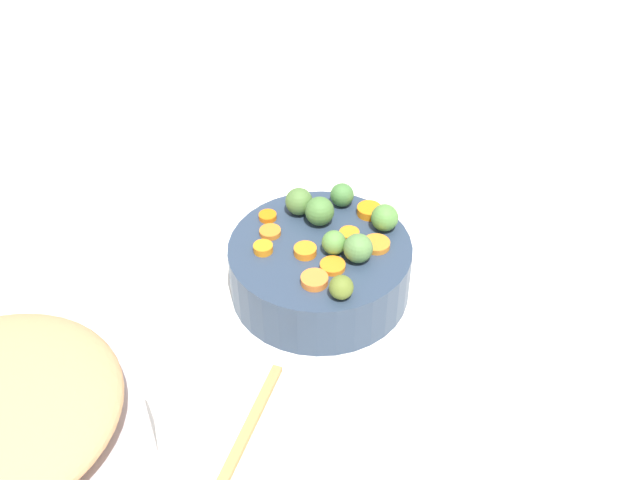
{
  "coord_description": "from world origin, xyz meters",
  "views": [
    {
      "loc": [
        0.7,
        0.15,
        0.7
      ],
      "look_at": [
        0.02,
        -0.01,
        0.11
      ],
      "focal_mm": 39.89,
      "sensor_mm": 36.0,
      "label": 1
    }
  ],
  "objects": [
    {
      "name": "tabletop",
      "position": [
        0.0,
        0.0,
        0.01
      ],
      "size": [
        2.4,
        2.4,
        0.02
      ],
      "primitive_type": "cube",
      "color": "white",
      "rests_on": "ground"
    },
    {
      "name": "serving_bowl_carrots",
      "position": [
        0.02,
        -0.01,
        0.06
      ],
      "size": [
        0.24,
        0.24,
        0.08
      ],
      "primitive_type": "cylinder",
      "color": "#2B3B50",
      "rests_on": "tabletop"
    },
    {
      "name": "metal_pot",
      "position": [
        0.39,
        -0.23,
        0.08
      ],
      "size": [
        0.27,
        0.27,
        0.12
      ],
      "primitive_type": "cylinder",
      "color": "#BBB4C0",
      "rests_on": "tabletop"
    },
    {
      "name": "carrot_slice_0",
      "position": [
        0.08,
        0.0,
        0.1
      ],
      "size": [
        0.05,
        0.05,
        0.01
      ],
      "primitive_type": "cylinder",
      "rotation": [
        0.0,
        0.0,
        4.16
      ],
      "color": "orange",
      "rests_on": "serving_bowl_carrots"
    },
    {
      "name": "carrot_slice_1",
      "position": [
        0.04,
        -0.02,
        0.1
      ],
      "size": [
        0.03,
        0.03,
        0.01
      ],
      "primitive_type": "cylinder",
      "rotation": [
        0.0,
        0.0,
        1.48
      ],
      "color": "orange",
      "rests_on": "serving_bowl_carrots"
    },
    {
      "name": "carrot_slice_2",
      "position": [
        0.01,
        -0.08,
        0.1
      ],
      "size": [
        0.04,
        0.04,
        0.01
      ],
      "primitive_type": "cylinder",
      "rotation": [
        0.0,
        0.0,
        4.98
      ],
      "color": "orange",
      "rests_on": "serving_bowl_carrots"
    },
    {
      "name": "carrot_slice_3",
      "position": [
        -0.0,
        0.06,
        0.1
      ],
      "size": [
        0.04,
        0.04,
        0.01
      ],
      "primitive_type": "cylinder",
      "rotation": [
        0.0,
        0.0,
        0.2
      ],
      "color": "orange",
      "rests_on": "serving_bowl_carrots"
    },
    {
      "name": "carrot_slice_4",
      "position": [
        -0.02,
        -0.09,
        0.1
      ],
      "size": [
        0.03,
        0.03,
        0.01
      ],
      "primitive_type": "cylinder",
      "rotation": [
        0.0,
        0.0,
        5.86
      ],
      "color": "orange",
      "rests_on": "serving_bowl_carrots"
    },
    {
      "name": "carrot_slice_5",
      "position": [
        -0.01,
        0.02,
        0.1
      ],
      "size": [
        0.04,
        0.04,
        0.01
      ],
      "primitive_type": "cylinder",
      "rotation": [
        0.0,
        0.0,
        4.23
      ],
      "color": "orange",
      "rests_on": "serving_bowl_carrots"
    },
    {
      "name": "carrot_slice_6",
      "position": [
        0.04,
        -0.08,
        0.1
      ],
      "size": [
        0.03,
        0.03,
        0.01
      ],
      "primitive_type": "cylinder",
      "rotation": [
        0.0,
        0.0,
        1.78
      ],
      "color": "orange",
      "rests_on": "serving_bowl_carrots"
    },
    {
      "name": "carrot_slice_7",
      "position": [
        -0.07,
        0.04,
        0.1
      ],
      "size": [
        0.05,
        0.05,
        0.01
      ],
      "primitive_type": "cylinder",
      "rotation": [
        0.0,
        0.0,
        1.07
      ],
      "color": "orange",
      "rests_on": "serving_bowl_carrots"
    },
    {
      "name": "carrot_slice_8",
      "position": [
        0.05,
        0.02,
        0.1
      ],
      "size": [
        0.04,
        0.04,
        0.01
      ],
      "primitive_type": "cylinder",
      "rotation": [
        0.0,
        0.0,
        2.75
      ],
      "color": "orange",
      "rests_on": "serving_bowl_carrots"
    },
    {
      "name": "brussels_sprout_0",
      "position": [
        -0.04,
        0.07,
        0.12
      ],
      "size": [
        0.04,
        0.04,
        0.04
      ],
      "primitive_type": "sphere",
      "color": "#52873C",
      "rests_on": "serving_bowl_carrots"
    },
    {
      "name": "brussels_sprout_1",
      "position": [
        0.1,
        0.04,
        0.11
      ],
      "size": [
        0.03,
        0.03,
        0.03
      ],
      "primitive_type": "sphere",
      "color": "#5D7027",
      "rests_on": "serving_bowl_carrots"
    },
    {
      "name": "brussels_sprout_2",
      "position": [
        -0.05,
        -0.05,
        0.12
      ],
      "size": [
        0.04,
        0.04,
        0.04
      ],
      "primitive_type": "sphere",
      "color": "#4E7536",
      "rests_on": "serving_bowl_carrots"
    },
    {
      "name": "brussels_sprout_3",
      "position": [
        -0.03,
        -0.02,
        0.12
      ],
      "size": [
        0.04,
        0.04,
        0.04
      ],
      "primitive_type": "sphere",
      "color": "#487837",
      "rests_on": "serving_bowl_carrots"
    },
    {
      "name": "brussels_sprout_4",
      "position": [
        0.03,
        0.04,
        0.12
      ],
      "size": [
        0.04,
        0.04,
        0.04
      ],
      "primitive_type": "sphere",
      "color": "#548141",
      "rests_on": "serving_bowl_carrots"
    },
    {
      "name": "brussels_sprout_5",
      "position": [
        -0.08,
        0.0,
        0.11
      ],
      "size": [
        0.03,
        0.03,
        0.03
      ],
      "primitive_type": "sphere",
      "color": "#447839",
      "rests_on": "serving_bowl_carrots"
    },
    {
      "name": "brussels_sprout_6",
      "position": [
        0.02,
        0.01,
        0.11
      ],
      "size": [
        0.03,
        0.03,
        0.03
      ],
      "primitive_type": "sphere",
      "color": "#55873C",
      "rests_on": "serving_bowl_carrots"
    },
    {
      "name": "casserole_dish",
      "position": [
        -0.21,
        -0.24,
        0.08
      ],
      "size": [
        0.24,
        0.24,
        0.11
      ],
      "primitive_type": "cylinder",
      "color": "white",
      "rests_on": "tabletop"
    }
  ]
}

